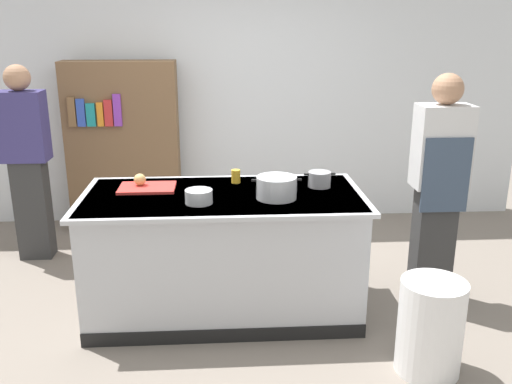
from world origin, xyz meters
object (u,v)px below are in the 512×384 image
stock_pot (276,187)px  juice_cup (235,176)px  trash_bin (430,327)px  person_chef (438,185)px  bookshelf (123,147)px  mixing_bowl (198,197)px  sauce_pan (319,179)px  onion (139,180)px  person_guest (27,159)px

stock_pot → juice_cup: bearing=124.1°
trash_bin → person_chef: 1.15m
juice_cup → bookshelf: size_ratio=0.06×
juice_cup → mixing_bowl: bearing=-118.7°
trash_bin → mixing_bowl: bearing=155.3°
sauce_pan → mixing_bowl: sauce_pan is taller
mixing_bowl → trash_bin: size_ratio=0.31×
onion → trash_bin: onion is taller
juice_cup → trash_bin: bearing=-44.5°
sauce_pan → trash_bin: sauce_pan is taller
sauce_pan → juice_cup: sauce_pan is taller
onion → sauce_pan: bearing=-2.2°
sauce_pan → juice_cup: size_ratio=2.30×
mixing_bowl → bookshelf: bookshelf is taller
onion → sauce_pan: size_ratio=0.38×
stock_pot → mixing_bowl: bearing=-171.4°
person_chef → sauce_pan: bearing=75.6°
onion → mixing_bowl: bearing=-41.1°
person_guest → bookshelf: person_guest is taller
trash_bin → person_chef: size_ratio=0.35×
mixing_bowl → trash_bin: 1.67m
trash_bin → person_guest: person_guest is taller
sauce_pan → person_guest: size_ratio=0.13×
onion → juice_cup: bearing=7.4°
mixing_bowl → bookshelf: bearing=112.5°
trash_bin → person_chef: bearing=69.6°
sauce_pan → trash_bin: 1.29m
onion → bookshelf: bearing=103.6°
onion → stock_pot: stock_pot is taller
stock_pot → trash_bin: 1.32m
stock_pot → mixing_bowl: size_ratio=1.87×
person_chef → juice_cup: bearing=71.9°
onion → juice_cup: (0.70, 0.09, -0.01)m
bookshelf → trash_bin: bearing=-49.9°
mixing_bowl → sauce_pan: bearing=21.1°
juice_cup → trash_bin: size_ratio=0.17×
stock_pot → person_guest: person_guest is taller
mixing_bowl → person_guest: bearing=140.1°
person_chef → mixing_bowl: bearing=88.6°
stock_pot → bookshelf: size_ratio=0.20×
onion → person_guest: 1.42m
onion → bookshelf: size_ratio=0.05×
onion → stock_pot: size_ratio=0.25×
sauce_pan → juice_cup: 0.62m
mixing_bowl → trash_bin: (1.39, -0.64, -0.65)m
stock_pot → juice_cup: stock_pot is taller
mixing_bowl → juice_cup: size_ratio=1.83×
bookshelf → stock_pot: bearing=-54.7°
juice_cup → person_chef: 1.49m
person_guest → sauce_pan: bearing=59.2°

